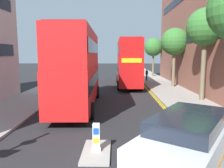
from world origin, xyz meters
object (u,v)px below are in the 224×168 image
object	(u,v)px
double_decker_bus_oncoming	(128,61)
pedestrian_far	(147,75)
taxi_minivan	(186,150)
keep_left_bollard	(96,138)
double_decker_bus_away	(78,66)

from	to	relation	value
double_decker_bus_oncoming	pedestrian_far	size ratio (longest dim) A/B	6.68
double_decker_bus_oncoming	taxi_minivan	distance (m)	21.04
keep_left_bollard	pedestrian_far	xyz separation A→B (m)	(5.22, 23.31, 0.38)
double_decker_bus_away	pedestrian_far	xyz separation A→B (m)	(7.26, 15.39, -2.04)
double_decker_bus_away	taxi_minivan	bearing A→B (deg)	-63.92
keep_left_bollard	double_decker_bus_away	bearing A→B (deg)	104.48
double_decker_bus_away	taxi_minivan	size ratio (longest dim) A/B	2.16
double_decker_bus_oncoming	pedestrian_far	bearing A→B (deg)	56.65
double_decker_bus_away	double_decker_bus_oncoming	bearing A→B (deg)	68.39
taxi_minivan	double_decker_bus_away	bearing A→B (deg)	116.08
keep_left_bollard	double_decker_bus_oncoming	size ratio (longest dim) A/B	0.10
double_decker_bus_away	keep_left_bollard	bearing A→B (deg)	-75.52
double_decker_bus_away	taxi_minivan	distance (m)	11.30
double_decker_bus_away	double_decker_bus_oncoming	size ratio (longest dim) A/B	1.00
double_decker_bus_away	double_decker_bus_oncoming	xyz separation A→B (m)	(4.34, 10.94, 0.00)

